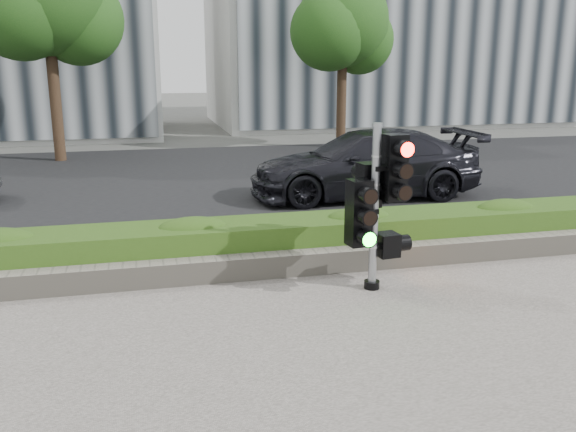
{
  "coord_description": "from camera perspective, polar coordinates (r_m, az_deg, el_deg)",
  "views": [
    {
      "loc": [
        -1.89,
        -6.57,
        3.14
      ],
      "look_at": [
        -0.16,
        0.6,
        1.28
      ],
      "focal_mm": 38.0,
      "sensor_mm": 36.0,
      "label": 1
    }
  ],
  "objects": [
    {
      "name": "stone_wall",
      "position": [
        9.17,
        -0.92,
        -4.55
      ],
      "size": [
        12.0,
        0.32,
        0.34
      ],
      "primitive_type": "cube",
      "color": "gray",
      "rests_on": "sidewalk"
    },
    {
      "name": "ground",
      "position": [
        7.53,
        2.31,
        -10.52
      ],
      "size": [
        120.0,
        120.0,
        0.0
      ],
      "primitive_type": "plane",
      "color": "#51514C",
      "rests_on": "ground"
    },
    {
      "name": "hedge",
      "position": [
        9.72,
        -1.77,
        -2.41
      ],
      "size": [
        12.0,
        1.0,
        0.68
      ],
      "primitive_type": "cube",
      "color": "olive",
      "rests_on": "sidewalk"
    },
    {
      "name": "curb",
      "position": [
        10.37,
        -2.44,
        -3.13
      ],
      "size": [
        60.0,
        0.25,
        0.12
      ],
      "primitive_type": "cube",
      "color": "gray",
      "rests_on": "ground"
    },
    {
      "name": "traffic_signal",
      "position": [
        8.46,
        8.2,
        1.6
      ],
      "size": [
        0.83,
        0.64,
        2.34
      ],
      "rotation": [
        0.0,
        0.0,
        0.11
      ],
      "color": "black",
      "rests_on": "sidewalk"
    },
    {
      "name": "road",
      "position": [
        16.97,
        -6.95,
        3.43
      ],
      "size": [
        60.0,
        13.0,
        0.02
      ],
      "primitive_type": "cube",
      "color": "black",
      "rests_on": "ground"
    },
    {
      "name": "tree_right",
      "position": [
        23.36,
        5.09,
        17.41
      ],
      "size": [
        4.1,
        3.58,
        6.53
      ],
      "color": "black",
      "rests_on": "ground"
    },
    {
      "name": "car_dark",
      "position": [
        14.59,
        7.2,
        4.87
      ],
      "size": [
        5.49,
        2.32,
        1.58
      ],
      "primitive_type": "imported",
      "rotation": [
        0.0,
        0.0,
        -1.59
      ],
      "color": "black",
      "rests_on": "road"
    },
    {
      "name": "building_right",
      "position": [
        34.22,
        9.1,
        18.8
      ],
      "size": [
        18.0,
        10.0,
        12.0
      ],
      "primitive_type": "cube",
      "color": "#B7B7B2",
      "rests_on": "ground"
    }
  ]
}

